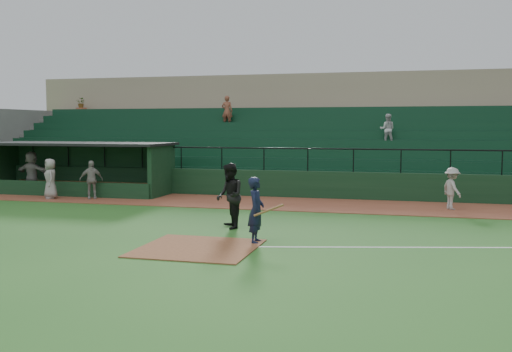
# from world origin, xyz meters

# --- Properties ---
(ground) EXTENTS (90.00, 90.00, 0.00)m
(ground) POSITION_xyz_m (0.00, 0.00, 0.00)
(ground) COLOR #24591C
(ground) RESTS_ON ground
(warning_track) EXTENTS (40.00, 4.00, 0.03)m
(warning_track) POSITION_xyz_m (0.00, 8.00, 0.01)
(warning_track) COLOR brown
(warning_track) RESTS_ON ground
(home_plate_dirt) EXTENTS (3.00, 3.00, 0.03)m
(home_plate_dirt) POSITION_xyz_m (0.00, -1.00, 0.01)
(home_plate_dirt) COLOR brown
(home_plate_dirt) RESTS_ON ground
(stadium_structure) EXTENTS (38.00, 13.08, 6.40)m
(stadium_structure) POSITION_xyz_m (-0.00, 16.46, 2.30)
(stadium_structure) COLOR #10321A
(stadium_structure) RESTS_ON ground
(dugout) EXTENTS (8.90, 3.20, 2.42)m
(dugout) POSITION_xyz_m (-9.75, 9.56, 1.33)
(dugout) COLOR #10321A
(dugout) RESTS_ON ground
(batter_at_plate) EXTENTS (1.04, 0.71, 1.82)m
(batter_at_plate) POSITION_xyz_m (1.30, 0.09, 0.91)
(batter_at_plate) COLOR black
(batter_at_plate) RESTS_ON ground
(umpire) EXTENTS (1.15, 1.24, 2.05)m
(umpire) POSITION_xyz_m (-0.08, 2.06, 1.02)
(umpire) COLOR black
(umpire) RESTS_ON ground
(runner) EXTENTS (1.00, 1.19, 1.60)m
(runner) POSITION_xyz_m (6.93, 7.93, 0.83)
(runner) COLOR #A49F9A
(runner) RESTS_ON warning_track
(dugout_player_a) EXTENTS (1.04, 0.88, 1.67)m
(dugout_player_a) POSITION_xyz_m (-8.04, 7.32, 0.87)
(dugout_player_a) COLOR #9D9993
(dugout_player_a) RESTS_ON warning_track
(dugout_player_b) EXTENTS (0.98, 1.01, 1.75)m
(dugout_player_b) POSITION_xyz_m (-9.79, 6.92, 0.90)
(dugout_player_b) COLOR gray
(dugout_player_b) RESTS_ON warning_track
(dugout_player_c) EXTENTS (1.87, 0.73, 1.97)m
(dugout_player_c) POSITION_xyz_m (-11.92, 8.57, 1.02)
(dugout_player_c) COLOR gray
(dugout_player_c) RESTS_ON warning_track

